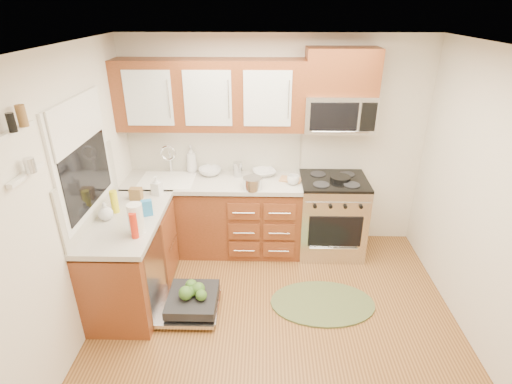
{
  "coord_description": "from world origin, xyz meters",
  "views": [
    {
      "loc": [
        -0.13,
        -2.77,
        2.8
      ],
      "look_at": [
        -0.21,
        0.85,
        1.06
      ],
      "focal_mm": 28.0,
      "sensor_mm": 36.0,
      "label": 1
    }
  ],
  "objects_px": {
    "rug": "(322,303)",
    "range": "(331,216)",
    "skillet": "(340,178)",
    "bowl_a": "(264,173)",
    "bowl_b": "(210,171)",
    "stock_pot": "(253,183)",
    "dishwasher": "(189,303)",
    "paper_towel_roll": "(136,219)",
    "microwave": "(339,112)",
    "cup": "(293,180)",
    "sink": "(168,190)",
    "upper_cabinets": "(210,95)",
    "cutting_board": "(291,179)"
  },
  "relations": [
    {
      "from": "microwave",
      "to": "bowl_a",
      "type": "xyz_separation_m",
      "value": [
        -0.81,
        0.05,
        -0.74
      ]
    },
    {
      "from": "range",
      "to": "paper_towel_roll",
      "type": "distance_m",
      "value": 2.34
    },
    {
      "from": "range",
      "to": "dishwasher",
      "type": "distance_m",
      "value": 1.95
    },
    {
      "from": "cutting_board",
      "to": "skillet",
      "type": "bearing_deg",
      "value": -4.02
    },
    {
      "from": "skillet",
      "to": "bowl_a",
      "type": "distance_m",
      "value": 0.89
    },
    {
      "from": "microwave",
      "to": "cutting_board",
      "type": "bearing_deg",
      "value": -169.55
    },
    {
      "from": "dishwasher",
      "to": "stock_pot",
      "type": "bearing_deg",
      "value": 56.63
    },
    {
      "from": "paper_towel_roll",
      "to": "bowl_b",
      "type": "xyz_separation_m",
      "value": [
        0.48,
        1.34,
        -0.1
      ]
    },
    {
      "from": "upper_cabinets",
      "to": "stock_pot",
      "type": "bearing_deg",
      "value": -37.01
    },
    {
      "from": "stock_pot",
      "to": "bowl_a",
      "type": "relative_size",
      "value": 0.81
    },
    {
      "from": "rug",
      "to": "range",
      "type": "bearing_deg",
      "value": 78.87
    },
    {
      "from": "bowl_a",
      "to": "cup",
      "type": "relative_size",
      "value": 1.97
    },
    {
      "from": "stock_pot",
      "to": "cup",
      "type": "xyz_separation_m",
      "value": [
        0.45,
        0.12,
        -0.01
      ]
    },
    {
      "from": "microwave",
      "to": "rug",
      "type": "bearing_deg",
      "value": -99.97
    },
    {
      "from": "sink",
      "to": "cutting_board",
      "type": "distance_m",
      "value": 1.44
    },
    {
      "from": "cup",
      "to": "bowl_b",
      "type": "bearing_deg",
      "value": 165.12
    },
    {
      "from": "skillet",
      "to": "microwave",
      "type": "bearing_deg",
      "value": 115.67
    },
    {
      "from": "bowl_a",
      "to": "bowl_b",
      "type": "bearing_deg",
      "value": 180.0
    },
    {
      "from": "microwave",
      "to": "cup",
      "type": "bearing_deg",
      "value": -156.57
    },
    {
      "from": "upper_cabinets",
      "to": "microwave",
      "type": "height_order",
      "value": "upper_cabinets"
    },
    {
      "from": "range",
      "to": "paper_towel_roll",
      "type": "xyz_separation_m",
      "value": [
        -1.93,
        -1.17,
        0.59
      ]
    },
    {
      "from": "dishwasher",
      "to": "bowl_a",
      "type": "bearing_deg",
      "value": 60.61
    },
    {
      "from": "dishwasher",
      "to": "bowl_a",
      "type": "xyz_separation_m",
      "value": [
        0.73,
        1.3,
        0.86
      ]
    },
    {
      "from": "skillet",
      "to": "stock_pot",
      "type": "relative_size",
      "value": 1.07
    },
    {
      "from": "bowl_a",
      "to": "cup",
      "type": "bearing_deg",
      "value": -38.22
    },
    {
      "from": "dishwasher",
      "to": "paper_towel_roll",
      "type": "height_order",
      "value": "paper_towel_roll"
    },
    {
      "from": "microwave",
      "to": "sink",
      "type": "bearing_deg",
      "value": -176.15
    },
    {
      "from": "microwave",
      "to": "bowl_b",
      "type": "xyz_separation_m",
      "value": [
        -1.45,
        0.05,
        -0.73
      ]
    },
    {
      "from": "upper_cabinets",
      "to": "skillet",
      "type": "xyz_separation_m",
      "value": [
        1.47,
        -0.16,
        -0.9
      ]
    },
    {
      "from": "range",
      "to": "stock_pot",
      "type": "relative_size",
      "value": 4.41
    },
    {
      "from": "sink",
      "to": "cutting_board",
      "type": "bearing_deg",
      "value": 1.51
    },
    {
      "from": "stock_pot",
      "to": "bowl_b",
      "type": "relative_size",
      "value": 0.81
    },
    {
      "from": "stock_pot",
      "to": "bowl_b",
      "type": "xyz_separation_m",
      "value": [
        -0.52,
        0.38,
        -0.02
      ]
    },
    {
      "from": "microwave",
      "to": "dishwasher",
      "type": "bearing_deg",
      "value": -140.93
    },
    {
      "from": "dishwasher",
      "to": "bowl_a",
      "type": "distance_m",
      "value": 1.72
    },
    {
      "from": "upper_cabinets",
      "to": "rug",
      "type": "relative_size",
      "value": 1.93
    },
    {
      "from": "rug",
      "to": "skillet",
      "type": "bearing_deg",
      "value": 75.28
    },
    {
      "from": "paper_towel_roll",
      "to": "cup",
      "type": "relative_size",
      "value": 2.12
    },
    {
      "from": "range",
      "to": "stock_pot",
      "type": "xyz_separation_m",
      "value": [
        -0.93,
        -0.21,
        0.51
      ]
    },
    {
      "from": "bowl_b",
      "to": "stock_pot",
      "type": "bearing_deg",
      "value": -36.29
    },
    {
      "from": "dishwasher",
      "to": "cutting_board",
      "type": "distance_m",
      "value": 1.77
    },
    {
      "from": "cutting_board",
      "to": "bowl_a",
      "type": "distance_m",
      "value": 0.34
    },
    {
      "from": "sink",
      "to": "rug",
      "type": "bearing_deg",
      "value": -29.91
    },
    {
      "from": "range",
      "to": "cup",
      "type": "distance_m",
      "value": 0.7
    },
    {
      "from": "sink",
      "to": "dishwasher",
      "type": "distance_m",
      "value": 1.38
    },
    {
      "from": "sink",
      "to": "stock_pot",
      "type": "height_order",
      "value": "stock_pot"
    },
    {
      "from": "rug",
      "to": "bowl_a",
      "type": "xyz_separation_m",
      "value": [
        -0.61,
        1.18,
        0.95
      ]
    },
    {
      "from": "bowl_a",
      "to": "paper_towel_roll",
      "type": "bearing_deg",
      "value": -129.88
    },
    {
      "from": "upper_cabinets",
      "to": "paper_towel_roll",
      "type": "distance_m",
      "value": 1.63
    },
    {
      "from": "bowl_a",
      "to": "microwave",
      "type": "bearing_deg",
      "value": -3.54
    }
  ]
}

